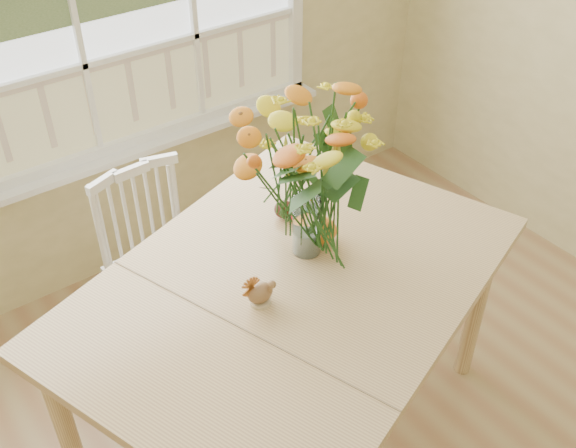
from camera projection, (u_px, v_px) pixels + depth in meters
wall_back at (72, 17)px, 2.78m from camera, size 4.00×0.02×2.70m
dining_table at (291, 298)px, 2.34m from camera, size 1.83×1.56×0.83m
windsor_chair at (154, 253)px, 2.91m from camera, size 0.42×0.40×0.87m
flower_vase at (308, 170)px, 2.19m from camera, size 0.48×0.48×0.57m
pumpkin at (320, 231)px, 2.41m from camera, size 0.12×0.12×0.09m
turkey_figurine at (260, 293)px, 2.16m from camera, size 0.09×0.07×0.11m
dark_gourd at (284, 210)px, 2.53m from camera, size 0.12×0.07×0.07m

